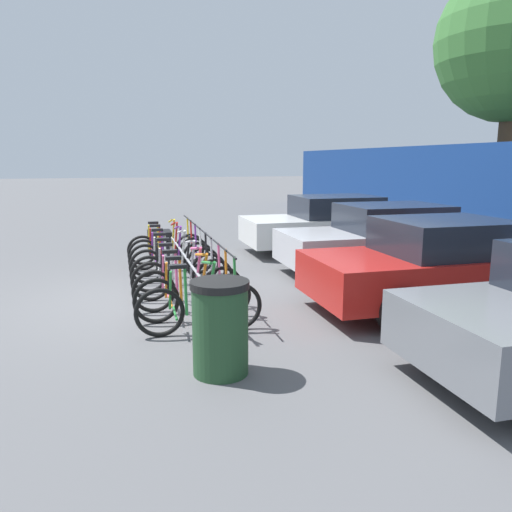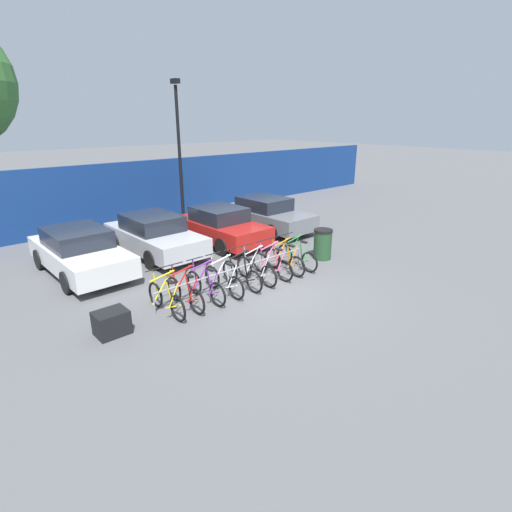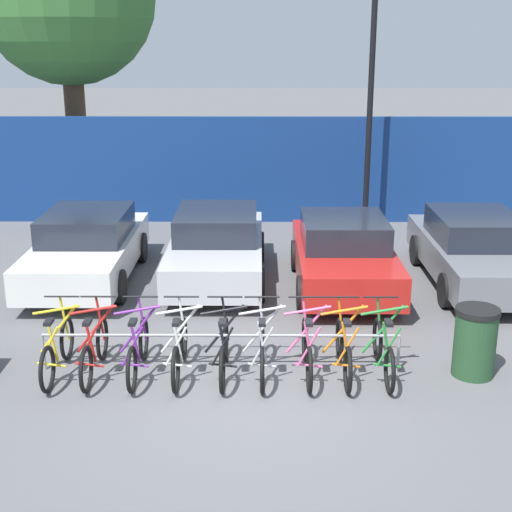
# 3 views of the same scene
# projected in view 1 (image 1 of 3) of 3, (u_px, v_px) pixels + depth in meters

# --- Properties ---
(ground_plane) EXTENTS (120.00, 120.00, 0.00)m
(ground_plane) POSITION_uv_depth(u_px,v_px,m) (151.00, 299.00, 8.32)
(ground_plane) COLOR #59595B
(bike_rack) EXTENTS (5.26, 0.04, 0.57)m
(bike_rack) POSITION_uv_depth(u_px,v_px,m) (187.00, 262.00, 8.84)
(bike_rack) COLOR gray
(bike_rack) RESTS_ON ground
(bicycle_yellow) EXTENTS (0.68, 1.71, 1.05)m
(bicycle_yellow) POSITION_uv_depth(u_px,v_px,m) (167.00, 247.00, 11.06)
(bicycle_yellow) COLOR black
(bicycle_yellow) RESTS_ON ground
(bicycle_red) EXTENTS (0.68, 1.71, 1.05)m
(bicycle_red) POSITION_uv_depth(u_px,v_px,m) (169.00, 251.00, 10.55)
(bicycle_red) COLOR black
(bicycle_red) RESTS_ON ground
(bicycle_purple) EXTENTS (0.68, 1.71, 1.05)m
(bicycle_purple) POSITION_uv_depth(u_px,v_px,m) (172.00, 257.00, 9.95)
(bicycle_purple) COLOR black
(bicycle_purple) RESTS_ON ground
(bicycle_white) EXTENTS (0.68, 1.71, 1.05)m
(bicycle_white) POSITION_uv_depth(u_px,v_px,m) (175.00, 263.00, 9.38)
(bicycle_white) COLOR black
(bicycle_white) RESTS_ON ground
(bicycle_black) EXTENTS (0.68, 1.71, 1.05)m
(bicycle_black) POSITION_uv_depth(u_px,v_px,m) (179.00, 270.00, 8.77)
(bicycle_black) COLOR black
(bicycle_black) RESTS_ON ground
(bicycle_silver) EXTENTS (0.68, 1.71, 1.05)m
(bicycle_silver) POSITION_uv_depth(u_px,v_px,m) (183.00, 277.00, 8.25)
(bicycle_silver) COLOR black
(bicycle_silver) RESTS_ON ground
(bicycle_pink) EXTENTS (0.68, 1.71, 1.05)m
(bicycle_pink) POSITION_uv_depth(u_px,v_px,m) (189.00, 286.00, 7.64)
(bicycle_pink) COLOR black
(bicycle_pink) RESTS_ON ground
(bicycle_orange) EXTENTS (0.68, 1.71, 1.05)m
(bicycle_orange) POSITION_uv_depth(u_px,v_px,m) (193.00, 295.00, 7.14)
(bicycle_orange) COLOR black
(bicycle_orange) RESTS_ON ground
(bicycle_green) EXTENTS (0.68, 1.71, 1.05)m
(bicycle_green) POSITION_uv_depth(u_px,v_px,m) (200.00, 306.00, 6.59)
(bicycle_green) COLOR black
(bicycle_green) RESTS_ON ground
(car_white) EXTENTS (1.91, 4.37, 1.40)m
(car_white) POSITION_uv_depth(u_px,v_px,m) (332.00, 224.00, 12.57)
(car_white) COLOR silver
(car_white) RESTS_ON ground
(car_silver) EXTENTS (1.91, 4.32, 1.40)m
(car_silver) POSITION_uv_depth(u_px,v_px,m) (388.00, 239.00, 10.15)
(car_silver) COLOR #B7B7BC
(car_silver) RESTS_ON ground
(car_red) EXTENTS (1.91, 3.98, 1.40)m
(car_red) POSITION_uv_depth(u_px,v_px,m) (439.00, 265.00, 7.66)
(car_red) COLOR red
(car_red) RESTS_ON ground
(trash_bin) EXTENTS (0.63, 0.63, 1.03)m
(trash_bin) POSITION_uv_depth(u_px,v_px,m) (220.00, 327.00, 5.33)
(trash_bin) COLOR #234728
(trash_bin) RESTS_ON ground
(cargo_crate) EXTENTS (0.70, 0.56, 0.55)m
(cargo_crate) POSITION_uv_depth(u_px,v_px,m) (160.00, 242.00, 12.39)
(cargo_crate) COLOR black
(cargo_crate) RESTS_ON ground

